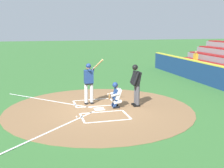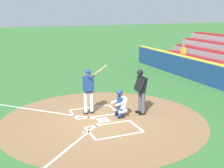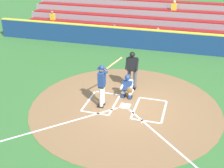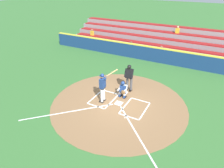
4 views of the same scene
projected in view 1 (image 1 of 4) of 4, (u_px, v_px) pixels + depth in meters
name	position (u px, v px, depth m)	size (l,w,h in m)	color
ground_plane	(99.00, 109.00, 12.22)	(120.00, 120.00, 0.00)	#387033
dirt_circle	(99.00, 109.00, 12.22)	(8.00, 8.00, 0.01)	olive
home_plate_and_chalk	(79.00, 110.00, 11.99)	(7.93, 4.91, 0.01)	white
batter	(89.00, 81.00, 12.81)	(0.92, 0.73, 2.13)	silver
catcher	(116.00, 94.00, 12.37)	(0.59, 0.64, 1.13)	black
plate_umpire	(136.00, 82.00, 12.53)	(0.58, 0.41, 1.86)	#4C4C51
baseball	(77.00, 117.00, 11.07)	(0.07, 0.07, 0.07)	white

